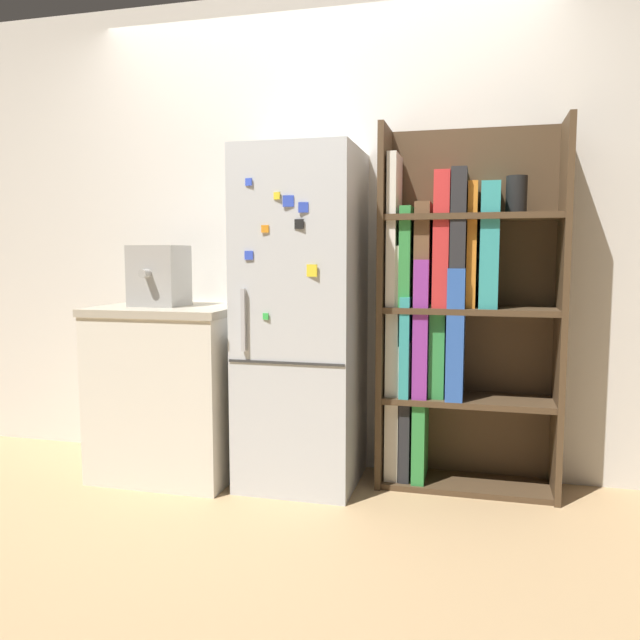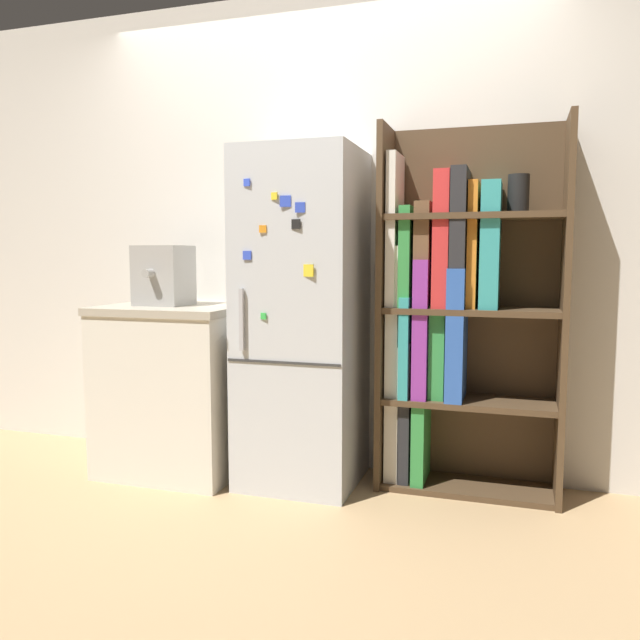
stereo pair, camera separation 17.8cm
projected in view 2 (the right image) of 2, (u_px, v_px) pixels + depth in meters
name	position (u px, v px, depth m)	size (l,w,h in m)	color
ground_plane	(292.00, 491.00, 3.15)	(16.00, 16.00, 0.00)	tan
wall_back	(321.00, 235.00, 3.46)	(8.00, 0.05, 2.60)	silver
refrigerator	(302.00, 319.00, 3.22)	(0.59, 0.60, 1.71)	silver
bookshelf	(449.00, 314.00, 3.13)	(0.89, 0.34, 1.83)	#4C3823
kitchen_counter	(178.00, 387.00, 3.44)	(0.75, 0.66, 0.92)	silver
espresso_machine	(164.00, 275.00, 3.38)	(0.26, 0.30, 0.32)	#A5A39E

